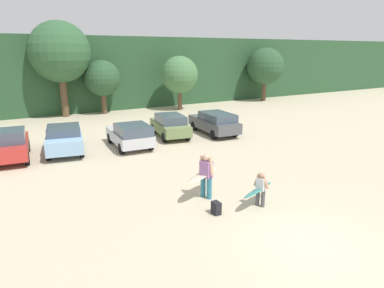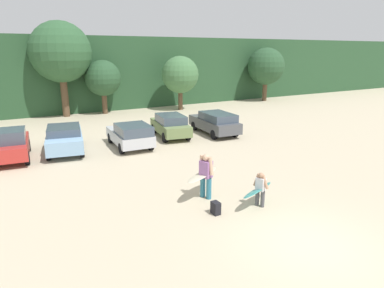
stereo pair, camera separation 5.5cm
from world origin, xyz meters
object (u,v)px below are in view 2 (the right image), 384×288
Objects in this scene: person_child at (260,187)px; parked_car_red at (9,144)px; parked_car_olive_green at (170,125)px; parked_car_sky_blue at (65,138)px; backpack_dropped at (216,208)px; surfboard_cream at (203,175)px; person_adult at (206,173)px; surfboard_teal at (258,190)px; parked_car_dark_gray at (215,122)px; parked_car_silver at (131,135)px.

parked_car_red is at bearing -72.95° from person_child.
parked_car_olive_green reaches higher than person_child.
backpack_dropped is (3.19, -10.66, -0.57)m from parked_car_sky_blue.
person_child is at bearing 97.82° from surfboard_cream.
person_adult reaches higher than surfboard_teal.
surfboard_teal reaches higher than backpack_dropped.
parked_car_olive_green is (6.69, 0.13, 0.00)m from parked_car_sky_blue.
surfboard_cream is (-1.40, 1.76, 0.18)m from person_child.
parked_car_olive_green is 9.37× the size of backpack_dropped.
backpack_dropped is at bearing -28.43° from surfboard_teal.
parked_car_dark_gray reaches higher than parked_car_sky_blue.
parked_car_red is at bearing -85.43° from surfboard_cream.
person_child is at bearing 159.61° from parked_car_dark_gray.
parked_car_sky_blue is 1.04× the size of parked_car_dark_gray.
parked_car_olive_green is at bearing -66.39° from parked_car_silver.
person_adult is 0.86× the size of surfboard_cream.
parked_car_olive_green reaches higher than parked_car_silver.
backpack_dropped is at bearing 45.75° from surfboard_cream.
parked_car_dark_gray is 11.34m from person_child.
person_adult reaches higher than parked_car_sky_blue.
parked_car_sky_blue is at bearing 76.55° from parked_car_silver.
backpack_dropped is (5.97, -10.42, -0.61)m from parked_car_red.
parked_car_silver is 6.19m from parked_car_dark_gray.
parked_car_silver is 3.11× the size of person_child.
parked_car_sky_blue reaches higher than surfboard_teal.
backpack_dropped is (-0.42, -1.35, -0.78)m from person_adult.
surfboard_cream is at bearing 76.51° from backpack_dropped.
surfboard_teal is (1.37, -9.79, -0.17)m from parked_car_silver.
parked_car_sky_blue is (2.78, 0.24, -0.04)m from parked_car_red.
parked_car_olive_green is 9.93m from person_adult.
parked_car_sky_blue is at bearing 106.64° from backpack_dropped.
surfboard_cream is (-6.16, -8.54, 0.10)m from parked_car_dark_gray.
person_child is 2.89× the size of backpack_dropped.
parked_car_silver is 1.96× the size of surfboard_cream.
parked_car_red reaches higher than backpack_dropped.
person_adult is (-6.10, -8.69, 0.19)m from parked_car_dark_gray.
parked_car_dark_gray is 2.59× the size of person_adult.
parked_car_sky_blue reaches higher than person_child.
parked_car_olive_green reaches higher than surfboard_cream.
person_child is (1.34, -1.61, -0.27)m from person_adult.
person_adult is 0.91× the size of surfboard_teal.
parked_car_red is 10.94m from surfboard_cream.
backpack_dropped is at bearing -144.81° from parked_car_red.
parked_car_red is 2.12× the size of surfboard_teal.
person_adult is (0.08, -8.26, 0.23)m from parked_car_silver.
person_adult reaches higher than parked_car_red.
surfboard_cream reaches higher than backpack_dropped.
person_child is at bearing 98.70° from surfboard_teal.
parked_car_sky_blue is 2.31× the size of surfboard_cream.
parked_car_sky_blue is at bearing 90.69° from parked_car_dark_gray.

